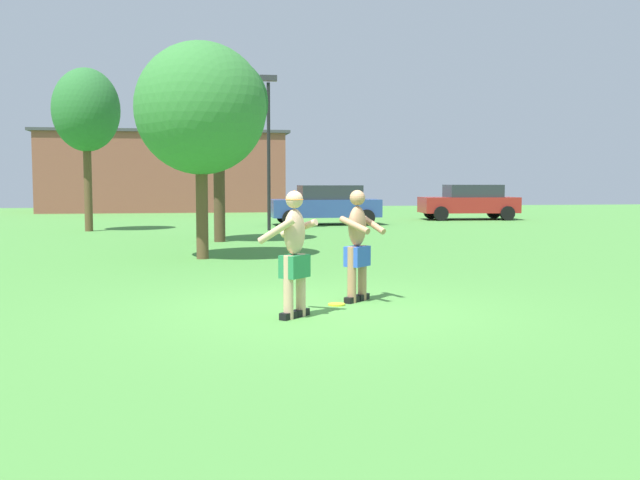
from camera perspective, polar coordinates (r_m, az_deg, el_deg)
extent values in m
plane|color=#4C8E3D|center=(10.17, 0.67, -5.39)|extent=(80.00, 80.00, 0.00)
cube|color=black|center=(9.45, -2.46, -5.89)|extent=(0.26, 0.26, 0.09)
cylinder|color=#E0AD89|center=(9.39, -2.47, -3.71)|extent=(0.13, 0.13, 0.82)
cube|color=black|center=(9.66, -1.50, -5.65)|extent=(0.26, 0.26, 0.09)
cylinder|color=#E0AD89|center=(9.61, -1.51, -3.51)|extent=(0.13, 0.13, 0.82)
cube|color=#28844C|center=(9.46, -1.99, -2.04)|extent=(0.44, 0.44, 0.29)
ellipsoid|color=#E0AD89|center=(9.42, -1.99, 0.63)|extent=(0.41, 0.41, 0.59)
cylinder|color=#E0AD89|center=(9.29, -3.36, 0.75)|extent=(0.50, 0.36, 0.37)
cylinder|color=#E0AD89|center=(9.67, -1.63, 0.91)|extent=(0.48, 0.44, 0.27)
sphere|color=#E0AD89|center=(9.40, -2.00, 3.15)|extent=(0.23, 0.23, 0.23)
cone|color=orange|center=(9.40, -2.00, 3.53)|extent=(0.34, 0.34, 0.12)
cube|color=black|center=(10.95, 3.28, -4.44)|extent=(0.26, 0.26, 0.09)
cylinder|color=tan|center=(10.90, 3.29, -2.56)|extent=(0.13, 0.13, 0.81)
cube|color=black|center=(10.70, 2.48, -4.64)|extent=(0.26, 0.26, 0.09)
cylinder|color=tan|center=(10.65, 2.49, -2.72)|extent=(0.13, 0.13, 0.81)
cube|color=blue|center=(10.74, 2.90, -1.26)|extent=(0.43, 0.44, 0.29)
ellipsoid|color=tan|center=(10.71, 2.91, 1.09)|extent=(0.41, 0.41, 0.59)
cylinder|color=tan|center=(10.86, 4.01, 1.29)|extent=(0.35, 0.52, 0.30)
cylinder|color=tan|center=(10.45, 2.70, 1.16)|extent=(0.38, 0.52, 0.24)
sphere|color=tan|center=(10.69, 2.92, 3.29)|extent=(0.23, 0.23, 0.23)
cylinder|color=yellow|center=(10.48, 1.29, -5.02)|extent=(0.24, 0.24, 0.03)
cube|color=maroon|center=(33.93, 11.44, 2.69)|extent=(4.41, 2.08, 0.70)
cube|color=#282D33|center=(33.98, 11.78, 3.75)|extent=(2.51, 1.74, 0.56)
cylinder|color=black|center=(32.66, 9.36, 2.03)|extent=(0.65, 0.26, 0.64)
cylinder|color=black|center=(34.40, 8.59, 2.17)|extent=(0.65, 0.26, 0.64)
cylinder|color=black|center=(33.57, 14.34, 2.02)|extent=(0.65, 0.26, 0.64)
cylinder|color=black|center=(35.27, 13.34, 2.16)|extent=(0.65, 0.26, 0.64)
cube|color=#2D478C|center=(29.37, 0.36, 2.49)|extent=(4.32, 1.85, 0.70)
cube|color=#282D33|center=(29.39, 0.74, 3.72)|extent=(2.43, 1.61, 0.56)
cylinder|color=black|center=(28.26, -2.31, 1.70)|extent=(0.64, 0.23, 0.64)
cylinder|color=black|center=(30.04, -2.78, 1.87)|extent=(0.64, 0.23, 0.64)
cylinder|color=black|center=(28.82, 3.63, 1.75)|extent=(0.64, 0.23, 0.64)
cylinder|color=black|center=(30.57, 2.83, 1.92)|extent=(0.64, 0.23, 0.64)
cylinder|color=black|center=(26.08, -4.00, 6.44)|extent=(0.12, 0.12, 5.18)
cube|color=#333338|center=(26.31, -4.04, 12.41)|extent=(0.60, 0.24, 0.20)
cube|color=brown|center=(44.20, -11.92, 5.10)|extent=(13.43, 6.78, 4.40)
cube|color=#3F3F44|center=(44.28, -11.97, 8.04)|extent=(13.96, 7.05, 0.16)
cylinder|color=brown|center=(16.78, -9.14, 2.54)|extent=(0.27, 0.27, 2.34)
ellipsoid|color=#387F38|center=(16.84, -9.24, 10.05)|extent=(2.94, 2.94, 2.95)
cylinder|color=brown|center=(26.86, -17.56, 4.06)|extent=(0.27, 0.27, 3.20)
ellipsoid|color=#2D7033|center=(26.97, -17.69, 9.60)|extent=(2.31, 2.31, 2.87)
cylinder|color=#4C3823|center=(21.41, -7.82, 3.91)|extent=(0.32, 0.32, 3.03)
ellipsoid|color=#236028|center=(21.53, -7.89, 10.52)|extent=(2.86, 2.86, 2.75)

